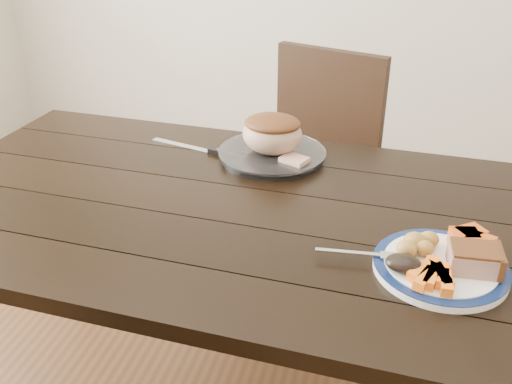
% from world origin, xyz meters
% --- Properties ---
extents(dining_table, '(1.64, 0.97, 0.75)m').
position_xyz_m(dining_table, '(-0.00, 0.00, 0.66)').
color(dining_table, black).
rests_on(dining_table, ground).
extents(chair_far, '(0.53, 0.54, 0.93)m').
position_xyz_m(chair_far, '(0.10, 0.73, 0.52)').
color(chair_far, black).
rests_on(chair_far, ground).
extents(dinner_plate, '(0.27, 0.27, 0.02)m').
position_xyz_m(dinner_plate, '(0.50, -0.16, 0.76)').
color(dinner_plate, white).
rests_on(dinner_plate, dining_table).
extents(plate_rim, '(0.27, 0.27, 0.02)m').
position_xyz_m(plate_rim, '(0.50, -0.16, 0.77)').
color(plate_rim, '#0D1C44').
rests_on(plate_rim, dinner_plate).
extents(serving_platter, '(0.30, 0.30, 0.02)m').
position_xyz_m(serving_platter, '(0.05, 0.28, 0.76)').
color(serving_platter, white).
rests_on(serving_platter, dining_table).
extents(pork_slice, '(0.10, 0.08, 0.04)m').
position_xyz_m(pork_slice, '(0.56, -0.17, 0.79)').
color(pork_slice, '#AA7868').
rests_on(pork_slice, dinner_plate).
extents(roasted_potatoes, '(0.09, 0.09, 0.04)m').
position_xyz_m(roasted_potatoes, '(0.45, -0.13, 0.79)').
color(roasted_potatoes, gold).
rests_on(roasted_potatoes, dinner_plate).
extents(carrot_batons, '(0.09, 0.11, 0.02)m').
position_xyz_m(carrot_batons, '(0.49, -0.23, 0.78)').
color(carrot_batons, orange).
rests_on(carrot_batons, dinner_plate).
extents(pumpkin_wedges, '(0.10, 0.09, 0.04)m').
position_xyz_m(pumpkin_wedges, '(0.56, -0.09, 0.79)').
color(pumpkin_wedges, '#EA551A').
rests_on(pumpkin_wedges, dinner_plate).
extents(dark_mushroom, '(0.07, 0.05, 0.03)m').
position_xyz_m(dark_mushroom, '(0.43, -0.21, 0.79)').
color(dark_mushroom, black).
rests_on(dark_mushroom, dinner_plate).
extents(fork, '(0.18, 0.04, 0.00)m').
position_xyz_m(fork, '(0.35, -0.17, 0.77)').
color(fork, silver).
rests_on(fork, dinner_plate).
extents(roast_joint, '(0.17, 0.15, 0.11)m').
position_xyz_m(roast_joint, '(0.05, 0.28, 0.82)').
color(roast_joint, tan).
rests_on(roast_joint, serving_platter).
extents(cut_slice, '(0.09, 0.08, 0.02)m').
position_xyz_m(cut_slice, '(0.12, 0.23, 0.78)').
color(cut_slice, tan).
rests_on(cut_slice, serving_platter).
extents(carving_knife, '(0.32, 0.10, 0.01)m').
position_xyz_m(carving_knife, '(-0.12, 0.27, 0.76)').
color(carving_knife, silver).
rests_on(carving_knife, dining_table).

